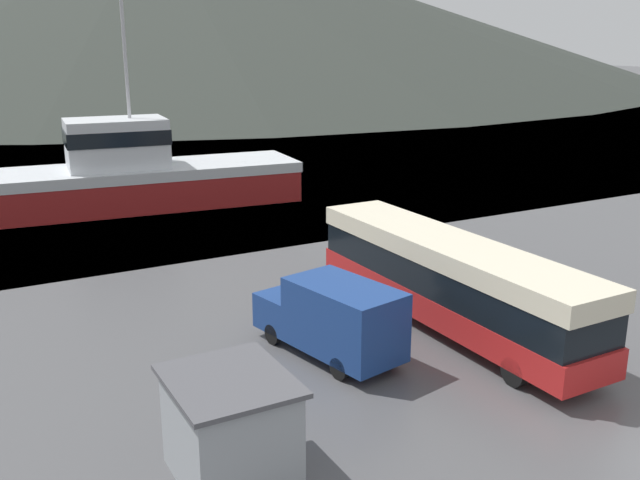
{
  "coord_description": "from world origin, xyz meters",
  "views": [
    {
      "loc": [
        -14.64,
        -8.86,
        9.92
      ],
      "look_at": [
        -1.37,
        15.39,
        2.0
      ],
      "focal_mm": 40.0,
      "sensor_mm": 36.0,
      "label": 1
    }
  ],
  "objects_px": {
    "dock_kiosk": "(231,427)",
    "storage_bin": "(471,276)",
    "fishing_boat": "(143,174)",
    "tour_bus": "(449,278)",
    "delivery_van": "(333,317)"
  },
  "relations": [
    {
      "from": "dock_kiosk",
      "to": "storage_bin",
      "type": "bearing_deg",
      "value": 28.5
    },
    {
      "from": "fishing_boat",
      "to": "storage_bin",
      "type": "bearing_deg",
      "value": 24.87
    },
    {
      "from": "tour_bus",
      "to": "delivery_van",
      "type": "relative_size",
      "value": 2.27
    },
    {
      "from": "tour_bus",
      "to": "fishing_boat",
      "type": "relative_size",
      "value": 0.71
    },
    {
      "from": "delivery_van",
      "to": "storage_bin",
      "type": "distance_m",
      "value": 8.32
    },
    {
      "from": "dock_kiosk",
      "to": "delivery_van",
      "type": "bearing_deg",
      "value": 40.68
    },
    {
      "from": "storage_bin",
      "to": "tour_bus",
      "type": "bearing_deg",
      "value": -142.16
    },
    {
      "from": "delivery_van",
      "to": "storage_bin",
      "type": "bearing_deg",
      "value": 6.82
    },
    {
      "from": "delivery_van",
      "to": "dock_kiosk",
      "type": "distance_m",
      "value": 7.01
    },
    {
      "from": "delivery_van",
      "to": "fishing_boat",
      "type": "xyz_separation_m",
      "value": [
        0.43,
        23.85,
        0.64
      ]
    },
    {
      "from": "tour_bus",
      "to": "fishing_boat",
      "type": "xyz_separation_m",
      "value": [
        -4.32,
        23.68,
        0.18
      ]
    },
    {
      "from": "tour_bus",
      "to": "fishing_boat",
      "type": "height_order",
      "value": "fishing_boat"
    },
    {
      "from": "tour_bus",
      "to": "dock_kiosk",
      "type": "distance_m",
      "value": 11.14
    },
    {
      "from": "delivery_van",
      "to": "storage_bin",
      "type": "xyz_separation_m",
      "value": [
        7.87,
        2.59,
        -0.71
      ]
    },
    {
      "from": "storage_bin",
      "to": "dock_kiosk",
      "type": "bearing_deg",
      "value": -151.5
    }
  ]
}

